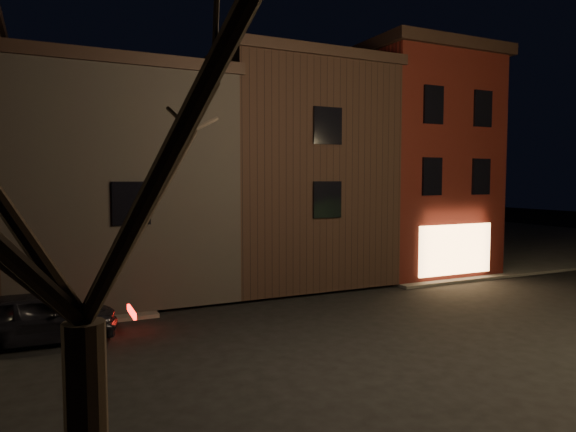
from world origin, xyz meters
The scene contains 7 objects.
ground centered at (0.00, 0.00, 0.00)m, with size 120.00×120.00×0.00m, color black.
sidewalk_far_right centered at (20.00, 20.00, 0.06)m, with size 30.00×30.00×0.12m, color #2D2B28.
corner_building centered at (8.00, 9.47, 5.40)m, with size 6.50×8.50×10.50m.
row_building_a centered at (1.50, 10.50, 4.83)m, with size 7.30×10.30×9.40m.
row_building_b centered at (-5.75, 10.50, 4.33)m, with size 7.80×10.30×8.40m.
bare_tree_left centered at (-8.00, -7.00, 5.43)m, with size 5.60×5.60×7.50m.
parked_car_a centered at (-8.59, 3.77, 0.72)m, with size 1.71×4.25×1.45m, color black.
Camera 1 is at (-8.27, -11.59, 4.47)m, focal length 32.00 mm.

